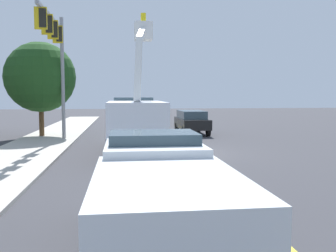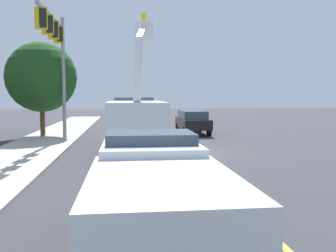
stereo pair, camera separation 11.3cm
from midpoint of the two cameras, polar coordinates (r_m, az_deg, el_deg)
ground at (r=18.24m, az=2.80°, el=-4.15°), size 120.00×120.00×0.00m
sidewalk_far_side at (r=18.58m, az=-21.21°, el=-4.12°), size 60.04×4.44×0.12m
lane_centre_stripe at (r=18.24m, az=2.80°, el=-4.14°), size 50.00×0.86×0.01m
utility_bucket_truck at (r=18.32m, az=-4.84°, el=0.94°), size 8.23×2.68×6.98m
service_pickup_truck at (r=6.39m, az=-1.27°, el=-10.66°), size 5.63×2.25×2.06m
passing_minivan at (r=27.25m, az=3.87°, el=0.84°), size 4.83×2.01×1.69m
traffic_cone_mid_front at (r=13.33m, az=4.36°, el=-5.60°), size 0.40×0.40×0.87m
traffic_cone_mid_rear at (r=22.08m, az=-0.40°, el=-1.66°), size 0.40×0.40×0.72m
traffic_signal_mast at (r=22.03m, az=-16.51°, el=11.53°), size 6.92×0.63×7.56m
street_tree_right at (r=26.08m, az=-18.64°, el=7.06°), size 4.59×4.59×6.29m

